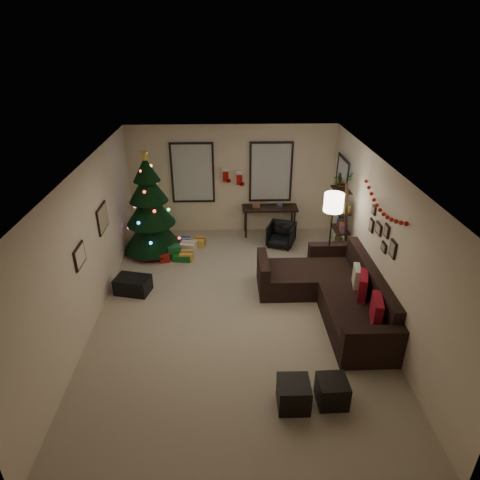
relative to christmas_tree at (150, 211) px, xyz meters
name	(u,v)px	position (x,y,z in m)	size (l,w,h in m)	color
floor	(236,310)	(1.85, -2.36, -1.02)	(7.00, 7.00, 0.00)	tan
ceiling	(235,169)	(1.85, -2.36, 1.68)	(7.00, 7.00, 0.00)	white
wall_back	(232,180)	(1.85, 1.14, 0.33)	(5.00, 5.00, 0.00)	beige
wall_front	(244,412)	(1.85, -5.86, 0.33)	(5.00, 5.00, 0.00)	beige
wall_left	(88,248)	(-0.65, -2.36, 0.33)	(7.00, 7.00, 0.00)	beige
wall_right	(380,243)	(4.35, -2.36, 0.33)	(7.00, 7.00, 0.00)	beige
window_back_left	(193,173)	(0.90, 1.11, 0.53)	(1.05, 0.06, 1.50)	#728CB2
window_back_right	(271,172)	(2.80, 1.11, 0.53)	(1.05, 0.06, 1.50)	#728CB2
window_right_wall	(342,186)	(4.32, 0.19, 0.48)	(0.06, 0.90, 1.30)	#728CB2
christmas_tree	(150,211)	(0.00, 0.00, 0.00)	(1.32, 1.32, 2.46)	black
presents	(175,249)	(0.49, -0.12, -0.91)	(1.50, 1.01, 0.30)	silver
sofa	(334,293)	(3.67, -2.30, -0.72)	(2.04, 2.96, 0.91)	black
pillow_red_a	(376,312)	(4.06, -3.37, -0.38)	(0.13, 0.50, 0.50)	maroon
pillow_red_b	(363,287)	(4.06, -2.64, -0.38)	(0.13, 0.49, 0.49)	maroon
pillow_cream	(357,276)	(4.06, -2.28, -0.39)	(0.11, 0.38, 0.38)	beige
ottoman_near	(294,394)	(2.58, -4.59, -0.81)	(0.43, 0.43, 0.41)	black
ottoman_far	(332,391)	(3.12, -4.55, -0.83)	(0.41, 0.41, 0.39)	black
desk	(270,210)	(2.78, 0.86, -0.37)	(1.36, 0.49, 0.73)	black
desk_chair	(281,235)	(3.00, 0.21, -0.73)	(0.55, 0.52, 0.57)	black
bookshelf	(342,224)	(4.15, -0.70, -0.05)	(0.30, 0.58, 2.00)	black
potted_plant	(343,179)	(4.15, -0.39, 0.83)	(0.52, 0.45, 0.57)	#4C4C4C
floor_lamp	(333,208)	(3.80, -1.17, 0.50)	(0.38, 0.38, 1.82)	black
art_map	(102,218)	(-0.63, -1.42, 0.46)	(0.04, 0.60, 0.50)	black
art_abstract	(80,256)	(-0.63, -2.83, 0.43)	(0.04, 0.45, 0.35)	black
gallery	(382,233)	(4.33, -2.44, 0.55)	(0.03, 1.25, 0.54)	black
garland	(383,206)	(4.30, -2.35, 1.03)	(0.08, 1.90, 0.30)	#A5140C
stocking_left	(226,175)	(1.71, 0.97, 0.52)	(0.20, 0.05, 0.36)	#990F0C
stocking_right	(240,178)	(2.04, 1.02, 0.42)	(0.20, 0.05, 0.36)	#990F0C
storage_bin	(133,285)	(-0.16, -1.69, -0.86)	(0.66, 0.44, 0.33)	black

